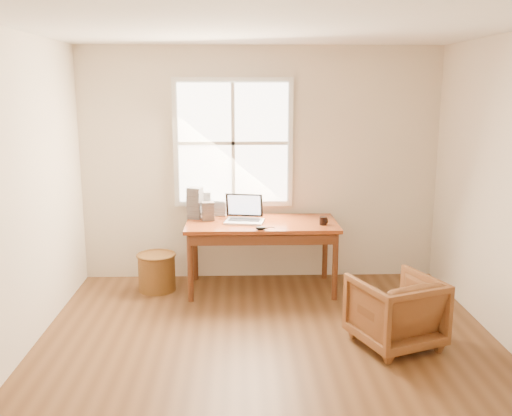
{
  "coord_description": "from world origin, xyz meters",
  "views": [
    {
      "loc": [
        -0.24,
        -4.09,
        2.16
      ],
      "look_at": [
        -0.06,
        1.65,
        0.93
      ],
      "focal_mm": 40.0,
      "sensor_mm": 36.0,
      "label": 1
    }
  ],
  "objects_px": {
    "wicker_stool": "(157,273)",
    "laptop": "(244,208)",
    "armchair": "(395,311)",
    "cd_stack_a": "(203,204)",
    "coffee_mug": "(323,221)",
    "desk": "(262,224)"
  },
  "relations": [
    {
      "from": "wicker_stool",
      "to": "laptop",
      "type": "relative_size",
      "value": 0.87
    },
    {
      "from": "armchair",
      "to": "cd_stack_a",
      "type": "height_order",
      "value": "cd_stack_a"
    },
    {
      "from": "wicker_stool",
      "to": "coffee_mug",
      "type": "xyz_separation_m",
      "value": [
        1.76,
        -0.15,
        0.6
      ]
    },
    {
      "from": "desk",
      "to": "wicker_stool",
      "type": "xyz_separation_m",
      "value": [
        -1.13,
        -0.0,
        -0.53
      ]
    },
    {
      "from": "wicker_stool",
      "to": "laptop",
      "type": "height_order",
      "value": "laptop"
    },
    {
      "from": "desk",
      "to": "armchair",
      "type": "distance_m",
      "value": 1.82
    },
    {
      "from": "wicker_stool",
      "to": "coffee_mug",
      "type": "bearing_deg",
      "value": -4.83
    },
    {
      "from": "desk",
      "to": "coffee_mug",
      "type": "bearing_deg",
      "value": -13.24
    },
    {
      "from": "laptop",
      "to": "cd_stack_a",
      "type": "height_order",
      "value": "laptop"
    },
    {
      "from": "wicker_stool",
      "to": "cd_stack_a",
      "type": "bearing_deg",
      "value": 32.51
    },
    {
      "from": "laptop",
      "to": "cd_stack_a",
      "type": "bearing_deg",
      "value": 153.48
    },
    {
      "from": "desk",
      "to": "coffee_mug",
      "type": "relative_size",
      "value": 18.88
    },
    {
      "from": "cd_stack_a",
      "to": "laptop",
      "type": "bearing_deg",
      "value": -37.03
    },
    {
      "from": "desk",
      "to": "coffee_mug",
      "type": "distance_m",
      "value": 0.65
    },
    {
      "from": "desk",
      "to": "wicker_stool",
      "type": "height_order",
      "value": "desk"
    },
    {
      "from": "cd_stack_a",
      "to": "coffee_mug",
      "type": "bearing_deg",
      "value": -20.16
    },
    {
      "from": "desk",
      "to": "laptop",
      "type": "distance_m",
      "value": 0.26
    },
    {
      "from": "desk",
      "to": "coffee_mug",
      "type": "height_order",
      "value": "coffee_mug"
    },
    {
      "from": "armchair",
      "to": "wicker_stool",
      "type": "relative_size",
      "value": 1.69
    },
    {
      "from": "coffee_mug",
      "to": "cd_stack_a",
      "type": "distance_m",
      "value": 1.35
    },
    {
      "from": "wicker_stool",
      "to": "cd_stack_a",
      "type": "xyz_separation_m",
      "value": [
        0.5,
        0.32,
        0.69
      ]
    },
    {
      "from": "coffee_mug",
      "to": "desk",
      "type": "bearing_deg",
      "value": -177.05
    }
  ]
}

